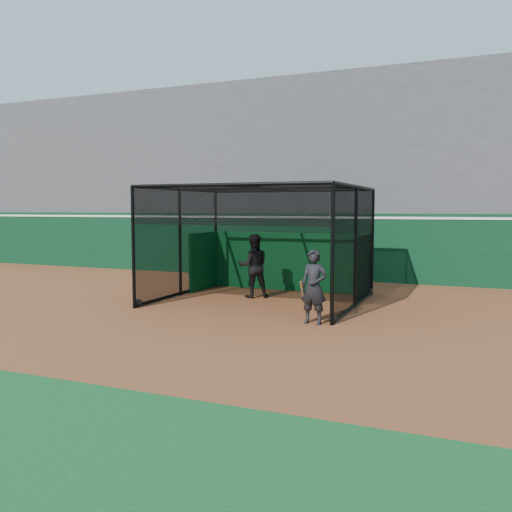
% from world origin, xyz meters
% --- Properties ---
extents(ground, '(120.00, 120.00, 0.00)m').
position_xyz_m(ground, '(0.00, 0.00, 0.00)').
color(ground, brown).
rests_on(ground, ground).
extents(outfield_wall, '(50.00, 0.50, 2.50)m').
position_xyz_m(outfield_wall, '(0.00, 8.50, 1.29)').
color(outfield_wall, '#09331A').
rests_on(outfield_wall, ground).
extents(grandstand, '(50.00, 7.85, 8.95)m').
position_xyz_m(grandstand, '(0.00, 12.27, 4.48)').
color(grandstand, '#4C4C4F').
rests_on(grandstand, ground).
extents(batting_cage, '(5.54, 4.94, 3.27)m').
position_xyz_m(batting_cage, '(0.84, 3.00, 1.63)').
color(batting_cage, black).
rests_on(batting_cage, ground).
extents(batter, '(1.17, 1.10, 1.91)m').
position_xyz_m(batter, '(0.36, 3.47, 0.96)').
color(batter, black).
rests_on(batter, ground).
extents(on_deck_player, '(0.68, 0.48, 1.75)m').
position_xyz_m(on_deck_player, '(3.14, 0.52, 0.87)').
color(on_deck_player, black).
rests_on(on_deck_player, ground).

